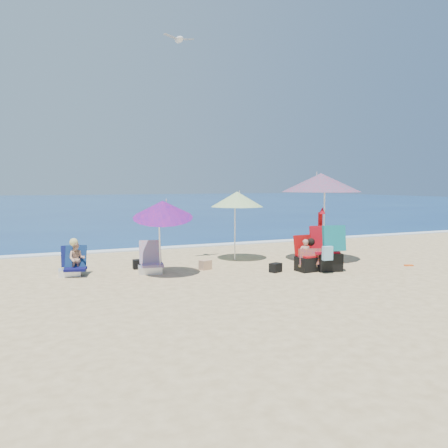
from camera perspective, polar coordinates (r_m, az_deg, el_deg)
name	(u,v)px	position (r m, az deg, el deg)	size (l,w,h in m)	color
ground	(255,276)	(10.23, 3.84, -6.53)	(120.00, 120.00, 0.00)	#D8BC84
sea	(67,203)	(54.11, -19.05, 2.47)	(120.00, 80.00, 0.12)	navy
foam	(181,247)	(14.87, -5.39, -2.86)	(120.00, 0.50, 0.04)	white
umbrella_turquoise	(321,183)	(12.30, 12.01, 5.08)	(2.65, 2.65, 2.37)	white
umbrella_striped	(237,199)	(12.22, 1.64, 3.11)	(1.63, 1.63, 1.88)	white
umbrella_blue	(163,209)	(10.15, -7.65, 1.86)	(1.71, 1.74, 1.83)	white
furled_umbrella	(320,234)	(11.63, 11.95, -1.18)	(0.20, 0.29, 1.48)	red
chair_navy	(71,267)	(10.90, -18.58, -5.16)	(0.59, 0.61, 0.64)	#0C1D48
chair_rainbow	(151,264)	(10.74, -9.16, -4.99)	(0.65, 0.73, 0.72)	#CA5A47
camp_chair_left	(307,260)	(10.96, 10.28, -4.50)	(0.55, 0.51, 0.84)	red
camp_chair_right	(328,254)	(11.09, 12.80, -3.67)	(0.75, 0.85, 1.10)	#AA0C1E
person_center	(307,256)	(10.87, 10.35, -3.91)	(0.57, 0.52, 0.78)	tan
person_left	(76,259)	(10.74, -17.96, -4.13)	(0.57, 0.68, 0.85)	tan
bag_black_a	(139,264)	(11.28, -10.52, -4.95)	(0.32, 0.25, 0.22)	black
bag_tan	(205,265)	(11.00, -2.35, -5.11)	(0.31, 0.27, 0.23)	tan
bag_navy_b	(320,255)	(12.65, 11.92, -3.77)	(0.46, 0.42, 0.28)	#181835
bag_black_b	(276,268)	(10.73, 6.46, -5.44)	(0.33, 0.28, 0.21)	black
orange_item	(409,265)	(12.39, 22.06, -4.80)	(0.24, 0.17, 0.03)	#F45B19
seagull	(179,39)	(11.96, -5.63, 21.95)	(0.79, 0.39, 0.14)	silver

